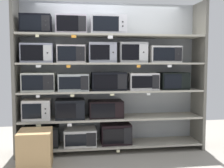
% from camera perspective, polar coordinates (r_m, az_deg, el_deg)
% --- Properties ---
extents(back_panel, '(3.24, 0.04, 2.54)m').
position_cam_1_polar(back_panel, '(4.77, -0.47, 1.82)').
color(back_panel, '#9EA3A8').
rests_on(back_panel, ground).
extents(upright_left, '(0.05, 0.51, 2.54)m').
position_cam_1_polar(upright_left, '(4.55, -19.69, 1.40)').
color(upright_left, '#68645B').
rests_on(upright_left, ground).
extents(upright_right, '(0.05, 0.51, 2.54)m').
position_cam_1_polar(upright_right, '(4.96, 17.99, 1.70)').
color(upright_right, '#68645B').
rests_on(upright_right, ground).
extents(shelf_0, '(3.04, 0.51, 0.03)m').
position_cam_1_polar(shelf_0, '(4.71, 0.00, -12.65)').
color(shelf_0, '#ADA899').
rests_on(shelf_0, ground).
extents(microwave_0, '(0.56, 0.34, 0.33)m').
position_cam_1_polar(microwave_0, '(4.64, -14.79, -10.74)').
color(microwave_0, black).
rests_on(microwave_0, shelf_0).
extents(microwave_1, '(0.53, 0.41, 0.27)m').
position_cam_1_polar(microwave_1, '(4.62, -6.80, -11.06)').
color(microwave_1, silver).
rests_on(microwave_1, shelf_0).
extents(microwave_2, '(0.51, 0.37, 0.34)m').
position_cam_1_polar(microwave_2, '(4.66, 0.79, -10.46)').
color(microwave_2, black).
rests_on(microwave_2, shelf_0).
extents(price_tag_0, '(0.09, 0.00, 0.04)m').
position_cam_1_polar(price_tag_0, '(4.47, -15.74, -14.34)').
color(price_tag_0, orange).
extents(price_tag_1, '(0.05, 0.00, 0.04)m').
position_cam_1_polar(price_tag_1, '(4.49, 1.32, -14.08)').
color(price_tag_1, beige).
extents(shelf_1, '(3.04, 0.51, 0.03)m').
position_cam_1_polar(shelf_1, '(4.59, 0.00, -7.16)').
color(shelf_1, '#ADA899').
extents(microwave_3, '(0.44, 0.37, 0.32)m').
position_cam_1_polar(microwave_3, '(4.55, -15.65, -5.19)').
color(microwave_3, silver).
rests_on(microwave_3, shelf_1).
extents(microwave_4, '(0.47, 0.41, 0.32)m').
position_cam_1_polar(microwave_4, '(4.51, -8.89, -5.20)').
color(microwave_4, black).
rests_on(microwave_4, shelf_1).
extents(microwave_5, '(0.57, 0.37, 0.28)m').
position_cam_1_polar(microwave_5, '(4.55, -1.33, -5.29)').
color(microwave_5, black).
rests_on(microwave_5, shelf_1).
extents(price_tag_2, '(0.07, 0.00, 0.04)m').
position_cam_1_polar(price_tag_2, '(4.34, -15.37, -8.55)').
color(price_tag_2, beige).
extents(price_tag_3, '(0.07, 0.00, 0.05)m').
position_cam_1_polar(price_tag_3, '(4.31, -9.02, -8.61)').
color(price_tag_3, white).
extents(shelf_2, '(3.04, 0.51, 0.03)m').
position_cam_1_polar(shelf_2, '(4.52, 0.00, -1.45)').
color(shelf_2, '#ADA899').
extents(microwave_6, '(0.52, 0.35, 0.30)m').
position_cam_1_polar(microwave_6, '(4.49, -15.32, 0.44)').
color(microwave_6, silver).
rests_on(microwave_6, shelf_2).
extents(microwave_7, '(0.49, 0.39, 0.28)m').
position_cam_1_polar(microwave_7, '(4.46, -8.19, 0.39)').
color(microwave_7, '#B0B9B8').
rests_on(microwave_7, shelf_2).
extents(microwave_8, '(0.57, 0.35, 0.30)m').
position_cam_1_polar(microwave_8, '(4.50, -0.71, 0.64)').
color(microwave_8, black).
rests_on(microwave_8, shelf_2).
extents(microwave_9, '(0.50, 0.36, 0.28)m').
position_cam_1_polar(microwave_9, '(4.61, 6.56, 0.59)').
color(microwave_9, white).
rests_on(microwave_9, shelf_2).
extents(microwave_10, '(0.48, 0.36, 0.29)m').
position_cam_1_polar(microwave_10, '(4.78, 12.87, 0.68)').
color(microwave_10, black).
rests_on(microwave_10, shelf_2).
extents(price_tag_4, '(0.06, 0.00, 0.04)m').
position_cam_1_polar(price_tag_4, '(4.26, -15.50, -2.53)').
color(price_tag_4, white).
extents(price_tag_5, '(0.06, 0.00, 0.04)m').
position_cam_1_polar(price_tag_5, '(4.22, -8.44, -2.46)').
color(price_tag_5, beige).
extents(price_tag_6, '(0.07, 0.00, 0.03)m').
position_cam_1_polar(price_tag_6, '(4.27, 0.05, -2.30)').
color(price_tag_6, beige).
extents(price_tag_7, '(0.06, 0.00, 0.03)m').
position_cam_1_polar(price_tag_7, '(4.39, 7.79, -2.15)').
color(price_tag_7, white).
extents(shelf_3, '(3.04, 0.51, 0.03)m').
position_cam_1_polar(shelf_3, '(4.50, 0.00, 4.38)').
color(shelf_3, '#ADA899').
extents(microwave_11, '(0.50, 0.37, 0.30)m').
position_cam_1_polar(microwave_11, '(4.48, -15.57, 6.34)').
color(microwave_11, '#979AAF').
rests_on(microwave_11, shelf_3).
extents(microwave_12, '(0.45, 0.37, 0.28)m').
position_cam_1_polar(microwave_12, '(4.45, -8.70, 6.35)').
color(microwave_12, silver).
rests_on(microwave_12, shelf_3).
extents(microwave_13, '(0.45, 0.35, 0.33)m').
position_cam_1_polar(microwave_13, '(4.47, -2.12, 6.68)').
color(microwave_13, '#9A9DAD').
rests_on(microwave_13, shelf_3).
extents(microwave_14, '(0.46, 0.35, 0.34)m').
position_cam_1_polar(microwave_14, '(4.56, 4.36, 6.68)').
color(microwave_14, '#A4A5A6').
rests_on(microwave_14, shelf_3).
extents(microwave_15, '(0.52, 0.38, 0.28)m').
position_cam_1_polar(microwave_15, '(4.71, 10.96, 6.20)').
color(microwave_15, silver).
rests_on(microwave_15, shelf_3).
extents(price_tag_8, '(0.08, 0.00, 0.04)m').
position_cam_1_polar(price_tag_8, '(4.23, -15.40, 3.67)').
color(price_tag_8, white).
extents(price_tag_9, '(0.06, 0.00, 0.04)m').
position_cam_1_polar(price_tag_9, '(4.19, -9.23, 3.72)').
color(price_tag_9, orange).
extents(price_tag_10, '(0.06, 0.00, 0.04)m').
position_cam_1_polar(price_tag_10, '(4.32, 5.69, 3.78)').
color(price_tag_10, orange).
extents(price_tag_11, '(0.07, 0.00, 0.04)m').
position_cam_1_polar(price_tag_11, '(4.47, 12.16, 3.76)').
color(price_tag_11, white).
extents(shelf_4, '(3.04, 0.51, 0.03)m').
position_cam_1_polar(shelf_4, '(4.52, 0.00, 10.23)').
color(shelf_4, '#ADA899').
extents(microwave_16, '(0.47, 0.36, 0.29)m').
position_cam_1_polar(microwave_16, '(4.52, -15.85, 12.11)').
color(microwave_16, black).
rests_on(microwave_16, shelf_4).
extents(microwave_17, '(0.48, 0.40, 0.30)m').
position_cam_1_polar(microwave_17, '(4.49, -8.69, 12.30)').
color(microwave_17, '#BEB1C2').
rests_on(microwave_17, shelf_4).
extents(microwave_18, '(0.57, 0.41, 0.31)m').
position_cam_1_polar(microwave_18, '(4.52, -0.86, 12.36)').
color(microwave_18, silver).
rests_on(microwave_18, shelf_4).
extents(price_tag_12, '(0.05, 0.00, 0.04)m').
position_cam_1_polar(price_tag_12, '(4.25, -15.62, 9.86)').
color(price_tag_12, beige).
extents(price_tag_13, '(0.08, 0.00, 0.04)m').
position_cam_1_polar(price_tag_13, '(4.21, -8.13, 10.00)').
color(price_tag_13, orange).
extents(price_tag_14, '(0.08, 0.00, 0.05)m').
position_cam_1_polar(price_tag_14, '(4.25, -0.35, 9.97)').
color(price_tag_14, white).
extents(shipping_carton, '(0.46, 0.46, 0.54)m').
position_cam_1_polar(shipping_carton, '(4.06, -16.00, -13.22)').
color(shipping_carton, tan).
rests_on(shipping_carton, ground).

